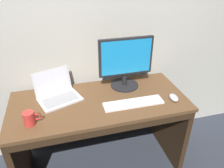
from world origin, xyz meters
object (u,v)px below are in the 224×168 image
at_px(external_monitor, 126,62).
at_px(wired_keyboard, 133,103).
at_px(computer_mouse, 174,97).
at_px(coffee_mug, 30,118).
at_px(laptop_silver, 57,93).

relative_size(external_monitor, wired_keyboard, 0.97).
height_order(computer_mouse, coffee_mug, coffee_mug).
height_order(external_monitor, computer_mouse, external_monitor).
height_order(laptop_silver, wired_keyboard, laptop_silver).
height_order(external_monitor, coffee_mug, external_monitor).
xyz_separation_m(laptop_silver, computer_mouse, (0.95, -0.28, -0.03)).
bearing_deg(coffee_mug, computer_mouse, 1.04).
height_order(wired_keyboard, computer_mouse, computer_mouse).
xyz_separation_m(laptop_silver, coffee_mug, (-0.21, -0.30, 0.00)).
bearing_deg(laptop_silver, computer_mouse, -16.34).
bearing_deg(wired_keyboard, computer_mouse, -3.33).
relative_size(computer_mouse, coffee_mug, 0.96).
bearing_deg(external_monitor, wired_keyboard, -94.07).
xyz_separation_m(laptop_silver, wired_keyboard, (0.59, -0.26, -0.04)).
bearing_deg(external_monitor, coffee_mug, -157.87).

